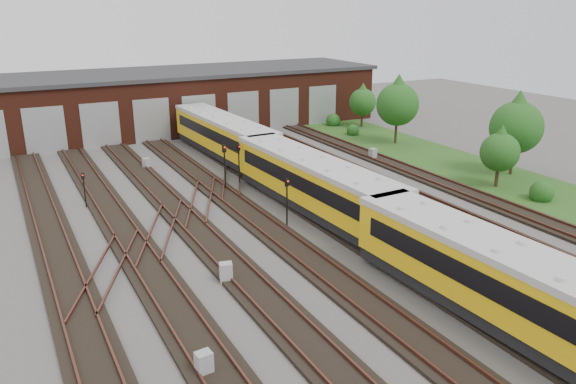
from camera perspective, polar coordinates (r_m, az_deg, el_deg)
name	(u,v)px	position (r m, az deg, el deg)	size (l,w,h in m)	color
ground	(365,271)	(30.01, 7.79, -7.94)	(120.00, 120.00, 0.00)	#4C4947
track_network	(356,265)	(30.30, 6.89, -7.40)	(30.40, 70.00, 0.33)	black
maintenance_shed	(155,101)	(64.43, -13.38, 9.02)	(51.00, 12.50, 6.35)	#4F1F13
grass_verge	(483,174)	(49.02, 19.21, 1.76)	(8.00, 55.00, 0.05)	#2B4F1A
metro_train	(313,183)	(37.08, 2.59, 0.91)	(3.60, 48.66, 3.42)	black
signal_mast_0	(84,185)	(40.65, -20.03, 0.64)	(0.23, 0.22, 2.46)	black
signal_mast_1	(287,196)	(34.98, -0.11, -0.37)	(0.28, 0.27, 3.07)	black
signal_mast_2	(239,160)	(42.78, -5.01, 3.26)	(0.28, 0.26, 3.28)	black
signal_mast_3	(225,161)	(42.02, -6.46, 3.13)	(0.29, 0.27, 3.47)	black
relay_cabinet_0	(204,364)	(22.19, -8.52, -16.89)	(0.60, 0.50, 1.00)	#A1A3A6
relay_cabinet_1	(146,164)	(49.16, -14.19, 2.81)	(0.55, 0.46, 0.91)	#A1A3A6
relay_cabinet_2	(226,273)	(28.55, -6.32, -8.15)	(0.63, 0.52, 1.05)	#A1A3A6
relay_cabinet_3	(243,139)	(56.72, -4.63, 5.43)	(0.61, 0.51, 1.01)	#A1A3A6
relay_cabinet_4	(373,154)	(51.17, 8.61, 3.84)	(0.61, 0.50, 1.01)	#A1A3A6
tree_0	(398,99)	(56.76, 11.10, 9.22)	(4.18, 4.18, 6.93)	#352917
tree_1	(363,99)	(64.34, 7.60, 9.36)	(3.03, 3.03, 5.03)	#352917
tree_2	(517,121)	(48.63, 22.25, 6.68)	(4.19, 4.19, 6.94)	#352917
tree_3	(500,148)	(45.02, 20.77, 4.24)	(2.92, 2.92, 4.84)	#352917
bush_0	(542,189)	(43.70, 24.41, 0.27)	(1.69, 1.69, 1.69)	#1D4A15
bush_1	(353,129)	(60.65, 6.62, 6.39)	(1.35, 1.35, 1.35)	#1D4A15
bush_2	(333,119)	(65.29, 4.62, 7.45)	(1.64, 1.64, 1.64)	#1D4A15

